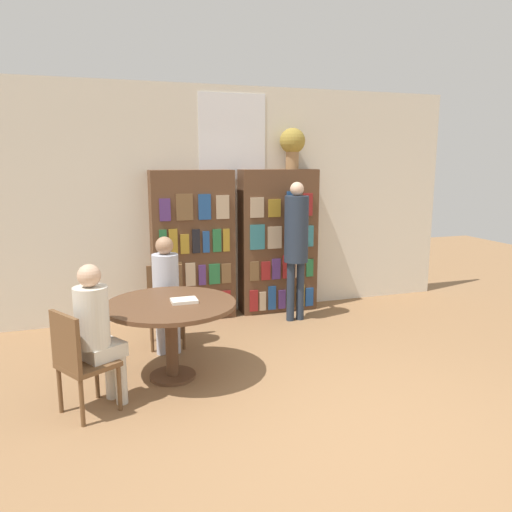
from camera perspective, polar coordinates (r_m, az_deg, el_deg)
ground_plane at (r=4.15m, az=10.83°, el=-18.98°), size 16.00×16.00×0.00m
wall_back at (r=6.73m, az=-2.72°, el=6.24°), size 6.40×0.07×3.00m
bookshelf_left at (r=6.48m, az=-7.21°, el=1.13°), size 1.05×0.34×1.93m
bookshelf_right at (r=6.80m, az=2.53°, el=1.66°), size 1.05×0.34×1.93m
flower_vase at (r=6.79m, az=4.19°, el=12.66°), size 0.34×0.34×0.54m
reading_table at (r=4.78m, az=-9.71°, el=-6.65°), size 1.23×1.23×0.74m
chair_near_camera at (r=4.32m, az=-19.60°, el=-10.96°), size 0.55×0.55×0.88m
chair_left_side at (r=5.73m, az=-10.27°, el=-5.10°), size 0.43×0.43×0.88m
seated_reader_left at (r=5.50m, az=-10.25°, el=-3.35°), size 0.31×0.40×1.25m
seated_reader_right at (r=4.33m, az=-17.74°, el=-7.74°), size 0.42×0.40×1.24m
librarian_standing at (r=6.34m, az=4.62°, el=2.21°), size 0.30×0.57×1.79m
open_book_on_table at (r=4.73m, az=-8.21°, el=-5.07°), size 0.24×0.18×0.03m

